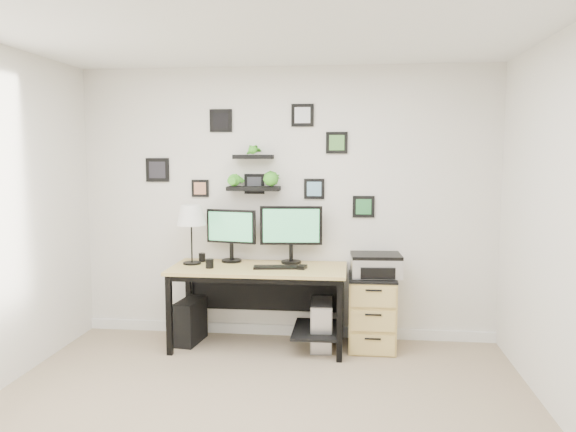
# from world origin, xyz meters

# --- Properties ---
(room) EXTENTS (4.00, 4.00, 4.00)m
(room) POSITION_xyz_m (0.00, 1.98, 0.05)
(room) COLOR tan
(room) RESTS_ON ground
(desk) EXTENTS (1.60, 0.70, 0.75)m
(desk) POSITION_xyz_m (-0.18, 1.67, 0.63)
(desk) COLOR tan
(desk) RESTS_ON ground
(monitor_left) EXTENTS (0.49, 0.23, 0.50)m
(monitor_left) POSITION_xyz_m (-0.51, 1.84, 1.04)
(monitor_left) COLOR black
(monitor_left) RESTS_ON desk
(monitor_right) EXTENTS (0.58, 0.20, 0.54)m
(monitor_right) POSITION_xyz_m (0.07, 1.84, 1.07)
(monitor_right) COLOR black
(monitor_right) RESTS_ON desk
(keyboard) EXTENTS (0.42, 0.18, 0.02)m
(keyboard) POSITION_xyz_m (-0.05, 1.59, 0.76)
(keyboard) COLOR black
(keyboard) RESTS_ON desk
(mouse) EXTENTS (0.09, 0.12, 0.03)m
(mouse) POSITION_xyz_m (0.19, 1.59, 0.77)
(mouse) COLOR black
(mouse) RESTS_ON desk
(table_lamp) EXTENTS (0.27, 0.27, 0.56)m
(table_lamp) POSITION_xyz_m (-0.86, 1.71, 1.20)
(table_lamp) COLOR black
(table_lamp) RESTS_ON desk
(mug) EXTENTS (0.07, 0.07, 0.08)m
(mug) POSITION_xyz_m (-0.64, 1.53, 0.79)
(mug) COLOR black
(mug) RESTS_ON desk
(pen_cup) EXTENTS (0.06, 0.06, 0.08)m
(pen_cup) POSITION_xyz_m (-0.79, 1.82, 0.79)
(pen_cup) COLOR black
(pen_cup) RESTS_ON desk
(pc_tower_black) EXTENTS (0.23, 0.43, 0.41)m
(pc_tower_black) POSITION_xyz_m (-0.88, 1.68, 0.20)
(pc_tower_black) COLOR black
(pc_tower_black) RESTS_ON ground
(pc_tower_grey) EXTENTS (0.21, 0.44, 0.43)m
(pc_tower_grey) POSITION_xyz_m (0.37, 1.67, 0.22)
(pc_tower_grey) COLOR gray
(pc_tower_grey) RESTS_ON ground
(file_cabinet) EXTENTS (0.43, 0.53, 0.67)m
(file_cabinet) POSITION_xyz_m (0.83, 1.72, 0.34)
(file_cabinet) COLOR tan
(file_cabinet) RESTS_ON ground
(printer) EXTENTS (0.47, 0.39, 0.20)m
(printer) POSITION_xyz_m (0.85, 1.73, 0.77)
(printer) COLOR silver
(printer) RESTS_ON file_cabinet
(wall_decor) EXTENTS (2.23, 0.18, 1.07)m
(wall_decor) POSITION_xyz_m (-0.26, 1.93, 1.65)
(wall_decor) COLOR black
(wall_decor) RESTS_ON ground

